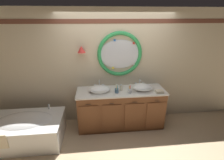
{
  "coord_description": "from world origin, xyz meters",
  "views": [
    {
      "loc": [
        -0.46,
        -3.02,
        2.42
      ],
      "look_at": [
        -0.12,
        0.25,
        1.14
      ],
      "focal_mm": 26.47,
      "sensor_mm": 36.0,
      "label": 1
    }
  ],
  "objects_px": {
    "toothbrush_holder_right": "(130,90)",
    "soap_dispenser": "(121,88)",
    "bathtub": "(26,128)",
    "sink_basin_right": "(142,87)",
    "sink_basin_left": "(100,89)",
    "folded_hand_towel": "(159,92)",
    "toothbrush_holder_left": "(117,90)"
  },
  "relations": [
    {
      "from": "toothbrush_holder_right",
      "to": "soap_dispenser",
      "type": "bearing_deg",
      "value": 141.15
    },
    {
      "from": "bathtub",
      "to": "toothbrush_holder_right",
      "type": "bearing_deg",
      "value": 5.7
    },
    {
      "from": "bathtub",
      "to": "sink_basin_right",
      "type": "height_order",
      "value": "sink_basin_right"
    },
    {
      "from": "sink_basin_left",
      "to": "toothbrush_holder_right",
      "type": "height_order",
      "value": "toothbrush_holder_right"
    },
    {
      "from": "folded_hand_towel",
      "to": "sink_basin_left",
      "type": "bearing_deg",
      "value": 172.27
    },
    {
      "from": "toothbrush_holder_left",
      "to": "soap_dispenser",
      "type": "relative_size",
      "value": 1.34
    },
    {
      "from": "toothbrush_holder_left",
      "to": "toothbrush_holder_right",
      "type": "relative_size",
      "value": 1.03
    },
    {
      "from": "sink_basin_left",
      "to": "toothbrush_holder_right",
      "type": "bearing_deg",
      "value": -10.02
    },
    {
      "from": "toothbrush_holder_left",
      "to": "folded_hand_towel",
      "type": "bearing_deg",
      "value": -5.35
    },
    {
      "from": "sink_basin_left",
      "to": "folded_hand_towel",
      "type": "distance_m",
      "value": 1.28
    },
    {
      "from": "toothbrush_holder_right",
      "to": "soap_dispenser",
      "type": "distance_m",
      "value": 0.22
    },
    {
      "from": "soap_dispenser",
      "to": "folded_hand_towel",
      "type": "relative_size",
      "value": 0.9
    },
    {
      "from": "sink_basin_left",
      "to": "toothbrush_holder_left",
      "type": "xyz_separation_m",
      "value": [
        0.36,
        -0.09,
        -0.01
      ]
    },
    {
      "from": "bathtub",
      "to": "sink_basin_left",
      "type": "height_order",
      "value": "sink_basin_left"
    },
    {
      "from": "sink_basin_right",
      "to": "toothbrush_holder_right",
      "type": "distance_m",
      "value": 0.33
    },
    {
      "from": "sink_basin_right",
      "to": "toothbrush_holder_left",
      "type": "relative_size",
      "value": 2.1
    },
    {
      "from": "sink_basin_left",
      "to": "soap_dispenser",
      "type": "relative_size",
      "value": 2.92
    },
    {
      "from": "sink_basin_right",
      "to": "soap_dispenser",
      "type": "height_order",
      "value": "soap_dispenser"
    },
    {
      "from": "sink_basin_left",
      "to": "folded_hand_towel",
      "type": "relative_size",
      "value": 2.63
    },
    {
      "from": "bathtub",
      "to": "soap_dispenser",
      "type": "bearing_deg",
      "value": 10.01
    },
    {
      "from": "bathtub",
      "to": "soap_dispenser",
      "type": "xyz_separation_m",
      "value": [
        1.98,
        0.35,
        0.65
      ]
    },
    {
      "from": "bathtub",
      "to": "sink_basin_right",
      "type": "distance_m",
      "value": 2.56
    },
    {
      "from": "bathtub",
      "to": "soap_dispenser",
      "type": "relative_size",
      "value": 9.46
    },
    {
      "from": "bathtub",
      "to": "sink_basin_left",
      "type": "xyz_separation_m",
      "value": [
        1.51,
        0.33,
        0.65
      ]
    },
    {
      "from": "sink_basin_left",
      "to": "soap_dispenser",
      "type": "distance_m",
      "value": 0.47
    },
    {
      "from": "sink_basin_left",
      "to": "toothbrush_holder_left",
      "type": "height_order",
      "value": "toothbrush_holder_left"
    },
    {
      "from": "soap_dispenser",
      "to": "folded_hand_towel",
      "type": "height_order",
      "value": "soap_dispenser"
    },
    {
      "from": "sink_basin_left",
      "to": "folded_hand_towel",
      "type": "xyz_separation_m",
      "value": [
        1.27,
        -0.17,
        -0.04
      ]
    },
    {
      "from": "toothbrush_holder_left",
      "to": "folded_hand_towel",
      "type": "relative_size",
      "value": 1.21
    },
    {
      "from": "sink_basin_left",
      "to": "toothbrush_holder_left",
      "type": "relative_size",
      "value": 2.18
    },
    {
      "from": "sink_basin_right",
      "to": "soap_dispenser",
      "type": "distance_m",
      "value": 0.48
    },
    {
      "from": "toothbrush_holder_left",
      "to": "toothbrush_holder_right",
      "type": "height_order",
      "value": "toothbrush_holder_left"
    }
  ]
}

